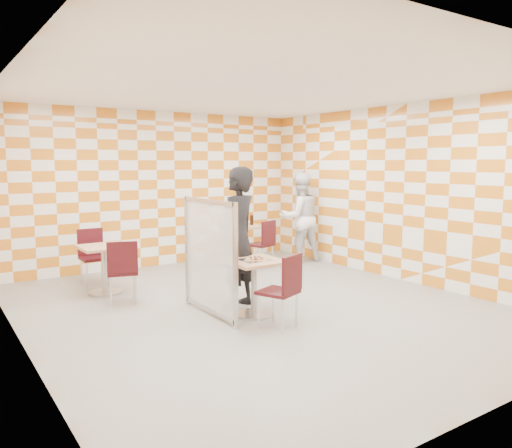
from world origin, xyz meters
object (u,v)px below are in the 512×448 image
(empty_table, at_px, (104,261))
(second_table, at_px, (246,237))
(man_white, at_px, (300,217))
(soda_bottle, at_px, (252,220))
(main_table, at_px, (254,278))
(partition, at_px, (209,257))
(chair_empty_near, at_px, (122,267))
(sport_bottle, at_px, (239,221))
(chair_empty_far, at_px, (92,252))
(chair_main_front, at_px, (284,285))
(man_dark, at_px, (237,238))
(chair_second_front, at_px, (264,240))
(chair_second_side, at_px, (222,239))

(empty_table, bearing_deg, second_table, 15.18)
(man_white, relative_size, soda_bottle, 7.91)
(main_table, height_order, partition, partition)
(chair_empty_near, bearing_deg, sport_bottle, 29.19)
(main_table, bearing_deg, chair_empty_far, 113.36)
(chair_main_front, distance_m, chair_empty_near, 2.48)
(man_white, relative_size, sport_bottle, 9.10)
(man_dark, bearing_deg, empty_table, -77.14)
(partition, relative_size, soda_bottle, 6.74)
(partition, xyz_separation_m, man_dark, (0.51, 0.13, 0.19))
(empty_table, xyz_separation_m, soda_bottle, (3.31, 0.88, 0.34))
(chair_empty_near, bearing_deg, empty_table, 92.35)
(main_table, relative_size, soda_bottle, 3.26)
(chair_empty_near, bearing_deg, chair_second_front, 16.14)
(partition, bearing_deg, main_table, -34.52)
(sport_bottle, bearing_deg, man_dark, -122.43)
(second_table, height_order, soda_bottle, soda_bottle)
(chair_main_front, xyz_separation_m, man_white, (2.81, 3.20, 0.37))
(chair_second_front, relative_size, chair_empty_near, 1.00)
(second_table, height_order, partition, partition)
(main_table, relative_size, chair_main_front, 0.81)
(partition, bearing_deg, sport_bottle, 51.82)
(chair_empty_near, bearing_deg, main_table, -49.44)
(main_table, distance_m, chair_second_side, 3.21)
(chair_main_front, relative_size, man_white, 0.51)
(main_table, bearing_deg, man_dark, 86.84)
(chair_main_front, xyz_separation_m, sport_bottle, (1.74, 3.81, 0.29))
(chair_empty_far, height_order, man_dark, man_dark)
(chair_empty_far, distance_m, partition, 2.73)
(partition, bearing_deg, second_table, 49.74)
(empty_table, xyz_separation_m, chair_second_side, (2.52, 0.73, 0.04))
(chair_empty_far, distance_m, man_white, 4.11)
(second_table, xyz_separation_m, man_white, (0.96, -0.55, 0.40))
(main_table, height_order, second_table, same)
(chair_empty_near, distance_m, man_dark, 1.70)
(second_table, relative_size, chair_empty_far, 0.81)
(chair_second_side, bearing_deg, chair_main_front, -108.71)
(main_table, height_order, soda_bottle, soda_bottle)
(sport_bottle, bearing_deg, soda_bottle, -7.62)
(second_table, bearing_deg, chair_second_front, -93.26)
(empty_table, bearing_deg, chair_empty_far, 87.91)
(chair_empty_near, height_order, sport_bottle, sport_bottle)
(empty_table, bearing_deg, soda_bottle, 14.91)
(soda_bottle, bearing_deg, chair_empty_near, -153.48)
(chair_second_side, xyz_separation_m, soda_bottle, (0.79, 0.15, 0.31))
(chair_empty_near, relative_size, partition, 0.60)
(chair_empty_far, distance_m, man_dark, 2.83)
(second_table, xyz_separation_m, chair_empty_near, (-3.11, -1.61, 0.04))
(second_table, distance_m, empty_table, 3.26)
(chair_main_front, relative_size, chair_second_front, 1.00)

